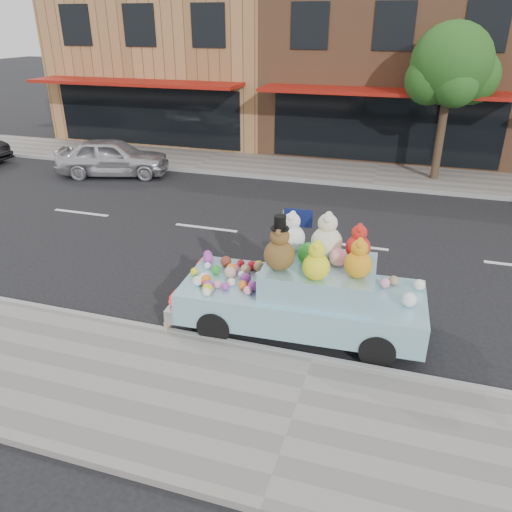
% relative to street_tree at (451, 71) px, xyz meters
% --- Properties ---
extents(ground, '(120.00, 120.00, 0.00)m').
position_rel_street_tree_xyz_m(ground, '(-2.03, -6.55, -3.69)').
color(ground, black).
rests_on(ground, ground).
extents(near_sidewalk, '(60.00, 3.00, 0.12)m').
position_rel_street_tree_xyz_m(near_sidewalk, '(-2.03, -13.05, -3.63)').
color(near_sidewalk, gray).
rests_on(near_sidewalk, ground).
extents(far_sidewalk, '(60.00, 3.00, 0.12)m').
position_rel_street_tree_xyz_m(far_sidewalk, '(-2.03, -0.05, -3.63)').
color(far_sidewalk, gray).
rests_on(far_sidewalk, ground).
extents(near_kerb, '(60.00, 0.12, 0.13)m').
position_rel_street_tree_xyz_m(near_kerb, '(-2.03, -11.55, -3.63)').
color(near_kerb, gray).
rests_on(near_kerb, ground).
extents(far_kerb, '(60.00, 0.12, 0.13)m').
position_rel_street_tree_xyz_m(far_kerb, '(-2.03, -1.55, -3.63)').
color(far_kerb, gray).
rests_on(far_kerb, ground).
extents(storefront_left, '(10.00, 9.80, 7.30)m').
position_rel_street_tree_xyz_m(storefront_left, '(-12.03, 5.42, -0.05)').
color(storefront_left, '#A87546').
rests_on(storefront_left, ground).
extents(storefront_mid, '(10.00, 9.80, 7.30)m').
position_rel_street_tree_xyz_m(storefront_mid, '(-2.03, 5.42, -0.05)').
color(storefront_mid, '#915D3D').
rests_on(storefront_mid, ground).
extents(street_tree, '(3.00, 2.70, 5.22)m').
position_rel_street_tree_xyz_m(street_tree, '(0.00, 0.00, 0.00)').
color(street_tree, '#38281C').
rests_on(street_tree, ground).
extents(car_silver, '(4.27, 2.64, 1.36)m').
position_rel_street_tree_xyz_m(car_silver, '(-11.23, -2.76, -3.01)').
color(car_silver, '#BBBAC0').
rests_on(car_silver, ground).
extents(art_car, '(4.57, 1.97, 2.31)m').
position_rel_street_tree_xyz_m(art_car, '(-2.43, -10.60, -2.89)').
color(art_car, black).
rests_on(art_car, ground).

